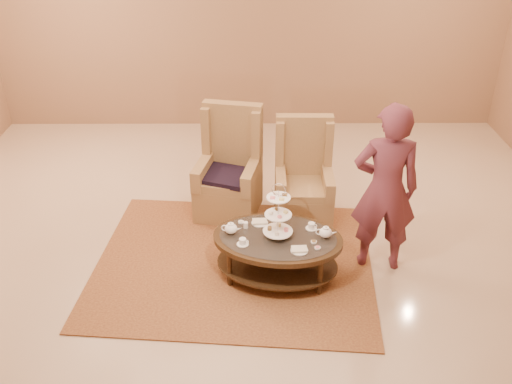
{
  "coord_description": "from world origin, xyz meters",
  "views": [
    {
      "loc": [
        0.04,
        -4.9,
        3.73
      ],
      "look_at": [
        0.07,
        0.2,
        0.83
      ],
      "focal_mm": 40.0,
      "sensor_mm": 36.0,
      "label": 1
    }
  ],
  "objects_px": {
    "armchair_left": "(230,177)",
    "person": "(385,189)",
    "tea_table": "(278,244)",
    "armchair_right": "(303,186)"
  },
  "relations": [
    {
      "from": "armchair_left",
      "to": "person",
      "type": "bearing_deg",
      "value": -23.6
    },
    {
      "from": "tea_table",
      "to": "person",
      "type": "height_order",
      "value": "person"
    },
    {
      "from": "armchair_right",
      "to": "person",
      "type": "xyz_separation_m",
      "value": [
        0.73,
        -0.99,
        0.51
      ]
    },
    {
      "from": "person",
      "to": "armchair_right",
      "type": "bearing_deg",
      "value": -49.27
    },
    {
      "from": "armchair_right",
      "to": "person",
      "type": "bearing_deg",
      "value": -52.71
    },
    {
      "from": "tea_table",
      "to": "armchair_right",
      "type": "height_order",
      "value": "armchair_right"
    },
    {
      "from": "tea_table",
      "to": "armchair_left",
      "type": "xyz_separation_m",
      "value": [
        -0.53,
        1.36,
        0.05
      ]
    },
    {
      "from": "armchair_left",
      "to": "person",
      "type": "height_order",
      "value": "person"
    },
    {
      "from": "tea_table",
      "to": "person",
      "type": "xyz_separation_m",
      "value": [
        1.08,
        0.2,
        0.52
      ]
    },
    {
      "from": "tea_table",
      "to": "armchair_right",
      "type": "xyz_separation_m",
      "value": [
        0.35,
        1.2,
        0.01
      ]
    }
  ]
}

